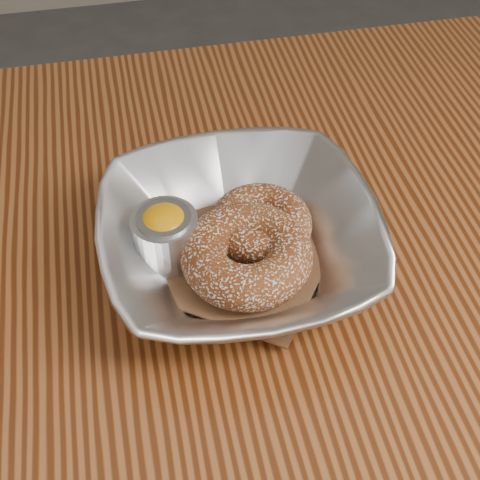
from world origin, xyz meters
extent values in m
cube|color=brown|center=(0.00, 0.00, 0.73)|extent=(1.20, 0.80, 0.04)
imported|color=silver|center=(-0.03, 0.04, 0.78)|extent=(0.24, 0.24, 0.06)
cube|color=brown|center=(-0.03, 0.04, 0.76)|extent=(0.20, 0.20, 0.00)
torus|color=brown|center=(-0.01, 0.06, 0.78)|extent=(0.11, 0.11, 0.03)
torus|color=brown|center=(-0.03, 0.02, 0.78)|extent=(0.13, 0.13, 0.04)
cylinder|color=silver|center=(-0.09, 0.06, 0.78)|extent=(0.06, 0.06, 0.05)
cylinder|color=gray|center=(-0.09, 0.06, 0.78)|extent=(0.05, 0.05, 0.04)
ellipsoid|color=#F79D07|center=(-0.09, 0.06, 0.80)|extent=(0.04, 0.04, 0.03)
camera|label=1|loc=(-0.11, -0.34, 1.19)|focal=50.00mm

